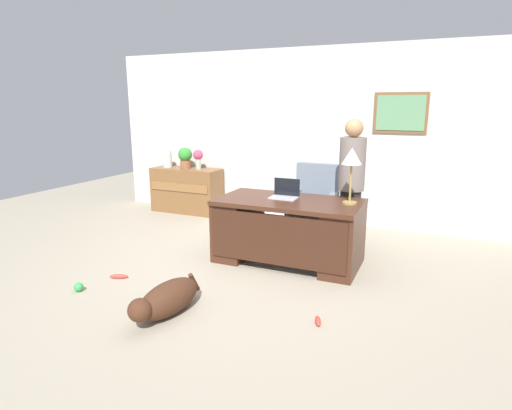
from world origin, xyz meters
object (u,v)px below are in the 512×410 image
object	(u,v)px
potted_plant	(185,157)
dog_toy_bone	(119,276)
laptop	(285,193)
desk_lamp	(352,160)
armchair	(314,206)
desk	(288,229)
vase_empty	(167,159)
dog_toy_ball	(79,287)
vase_with_flowers	(198,157)
person_standing	(351,185)
dog_lying	(166,299)
credenza	(187,190)
dog_toy_plush	(318,321)

from	to	relation	value
potted_plant	dog_toy_bone	bearing A→B (deg)	-71.48
laptop	potted_plant	size ratio (longest dim) A/B	0.89
desk_lamp	potted_plant	distance (m)	3.51
dog_toy_bone	potted_plant	bearing A→B (deg)	108.52
armchair	dog_toy_bone	size ratio (longest dim) A/B	5.30
desk	dog_toy_bone	distance (m)	1.97
armchair	desk_lamp	bearing A→B (deg)	-53.21
vase_empty	dog_toy_ball	xyz separation A→B (m)	(1.18, -3.25, -0.87)
laptop	vase_empty	bearing A→B (deg)	151.31
vase_with_flowers	potted_plant	size ratio (longest dim) A/B	0.92
vase_empty	dog_toy_bone	xyz separation A→B (m)	(1.32, -2.84, -0.89)
person_standing	laptop	bearing A→B (deg)	-140.31
dog_toy_ball	laptop	bearing A→B (deg)	48.03
vase_empty	armchair	bearing A→B (deg)	-12.60
desk	desk_lamp	size ratio (longest dim) A/B	2.68
dog_lying	person_standing	bearing A→B (deg)	64.30
potted_plant	dog_toy_bone	world-z (taller)	potted_plant
credenza	vase_empty	distance (m)	0.65
desk	dog_toy_ball	size ratio (longest dim) A/B	18.01
potted_plant	dog_toy_plush	xyz separation A→B (m)	(3.20, -2.90, -0.94)
vase_empty	desk_lamp	bearing A→B (deg)	-23.34
armchair	potted_plant	xyz separation A→B (m)	(-2.49, 0.64, 0.49)
dog_lying	potted_plant	bearing A→B (deg)	120.08
desk	desk_lamp	world-z (taller)	desk_lamp
armchair	person_standing	world-z (taller)	person_standing
laptop	vase_with_flowers	distance (m)	2.60
laptop	dog_toy_plush	xyz separation A→B (m)	(0.82, -1.40, -0.79)
dog_toy_bone	dog_lying	bearing A→B (deg)	-25.93
desk_lamp	dog_toy_ball	distance (m)	3.16
vase_empty	dog_toy_ball	distance (m)	3.57
dog_lying	dog_toy_ball	xyz separation A→B (m)	(-1.11, 0.05, -0.11)
credenza	dog_lying	world-z (taller)	credenza
desk_lamp	potted_plant	bearing A→B (deg)	154.24
person_standing	dog_toy_ball	distance (m)	3.32
desk_lamp	dog_toy_plush	size ratio (longest dim) A/B	3.94
laptop	potted_plant	bearing A→B (deg)	147.66
person_standing	dog_toy_bone	size ratio (longest dim) A/B	8.47
dog_toy_ball	dog_toy_bone	xyz separation A→B (m)	(0.15, 0.42, -0.02)
armchair	desk	bearing A→B (deg)	-91.91
dog_toy_plush	vase_empty	bearing A→B (deg)	140.88
desk	dog_toy_ball	xyz separation A→B (m)	(-1.65, -1.63, -0.36)
credenza	armchair	world-z (taller)	armchair
potted_plant	dog_toy_ball	size ratio (longest dim) A/B	3.86
potted_plant	dog_lying	bearing A→B (deg)	-59.92
dog_lying	desk_lamp	bearing A→B (deg)	55.33
dog_lying	vase_empty	world-z (taller)	vase_empty
person_standing	vase_with_flowers	world-z (taller)	person_standing
vase_empty	dog_toy_ball	bearing A→B (deg)	-70.12
credenza	vase_with_flowers	world-z (taller)	vase_with_flowers
person_standing	dog_lying	bearing A→B (deg)	-115.70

